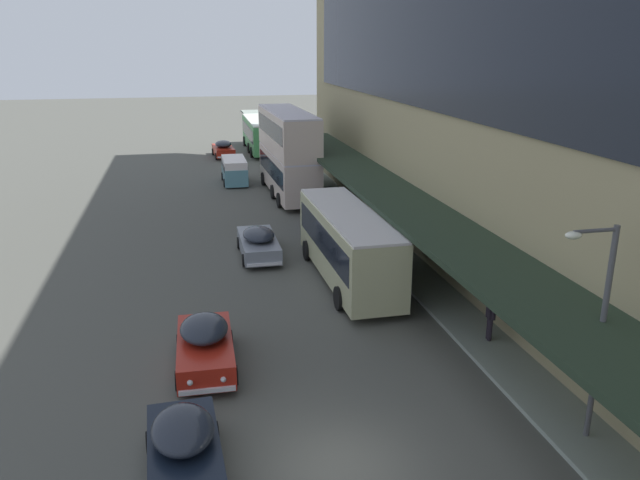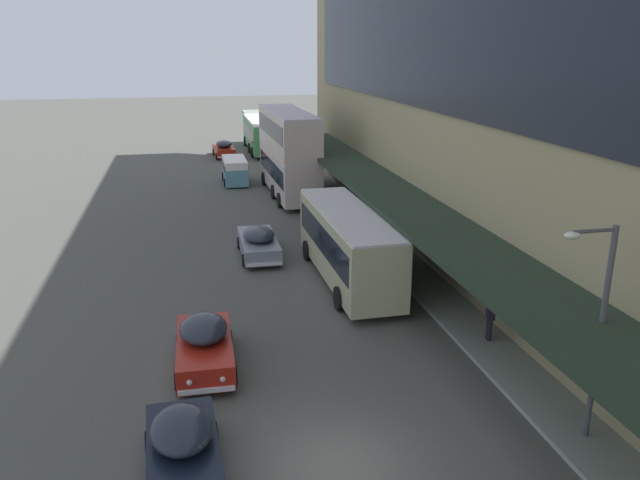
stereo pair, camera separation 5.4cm
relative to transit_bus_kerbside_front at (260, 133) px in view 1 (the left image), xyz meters
The scene contains 12 objects.
ground 50.18m from the transit_bus_kerbside_front, 94.82° to the right, with size 240.00×240.00×0.00m, color #4A4B44.
transit_bus_kerbside_front is the anchor object (origin of this frame).
transit_bus_kerbside_rear 19.69m from the transit_bus_kerbside_front, 91.09° to the right, with size 2.97×10.97×6.04m.
transit_bus_kerbside_far 37.11m from the transit_bus_kerbside_front, 90.86° to the right, with size 2.76×9.94×3.33m.
sedan_far_back 50.17m from the transit_bus_kerbside_front, 99.23° to the right, with size 2.06×4.42×1.64m.
sedan_oncoming_rear 28.75m from the transit_bus_kerbside_front, 89.48° to the right, with size 2.00×4.50×1.53m.
sedan_oncoming_front 33.03m from the transit_bus_kerbside_front, 97.20° to the right, with size 1.96×4.84×1.54m.
sedan_trailing_mid 44.44m from the transit_bus_kerbside_front, 99.46° to the right, with size 2.03×4.52×1.68m.
sedan_lead_near 4.83m from the transit_bus_kerbside_front, 145.57° to the right, with size 2.08×4.65×1.62m.
vw_van 15.13m from the transit_bus_kerbside_front, 104.71° to the right, with size 1.93×4.56×1.96m.
pedestrian_at_kerb 44.40m from the transit_bus_kerbside_front, 86.22° to the right, with size 0.33×0.61×1.86m.
street_lamp 50.38m from the transit_bus_kerbside_front, 86.97° to the right, with size 1.50×0.28×6.07m.
Camera 1 is at (-3.34, -13.26, 10.55)m, focal length 35.00 mm.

